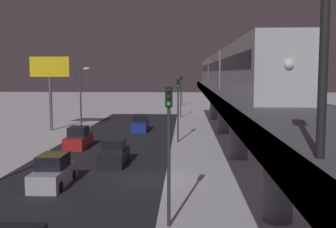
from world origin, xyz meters
name	(u,v)px	position (x,y,z in m)	size (l,w,h in m)	color
ground_plane	(146,180)	(0.00, 0.00, 0.00)	(240.00, 240.00, 0.00)	white
avenue_asphalt	(81,179)	(4.28, 0.00, 0.00)	(11.00, 86.19, 0.01)	#28282D
elevated_railway	(253,108)	(-6.87, 0.00, 4.76)	(5.00, 86.19, 5.53)	slate
subway_train	(226,70)	(-6.96, -19.08, 7.31)	(2.94, 55.47, 3.40)	#B7BABF
rail_signal	(326,1)	(-4.95, 19.30, 8.26)	(0.36, 0.41, 4.00)	black
sedan_silver	(53,173)	(5.68, 1.44, 0.79)	(1.91, 4.68, 1.97)	#B2B2B7
sedan_black	(114,154)	(2.88, -4.68, 0.80)	(1.80, 4.42, 1.97)	black
sedan_red	(78,139)	(7.48, -11.66, 0.80)	(1.80, 4.51, 1.97)	#A51E1E
sedan_blue	(140,124)	(2.88, -22.90, 0.80)	(1.80, 4.35, 1.97)	navy
traffic_light_near	(169,136)	(-1.82, 8.14, 4.20)	(0.32, 0.44, 6.40)	#2D2D2D
traffic_light_mid	(178,101)	(-1.82, -15.12, 4.20)	(0.32, 0.44, 6.40)	#2D2D2D
traffic_light_far	(181,91)	(-1.82, -38.37, 4.20)	(0.32, 0.44, 6.40)	#2D2D2D
traffic_light_distant	(182,86)	(-1.82, -61.63, 4.20)	(0.32, 0.44, 6.40)	#2D2D2D
commercial_billboard	(50,74)	(13.77, -23.08, 6.83)	(4.80, 0.36, 8.90)	#4C4C51
street_lamp_far	(82,90)	(10.35, -25.00, 4.81)	(1.35, 0.44, 7.65)	#38383D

